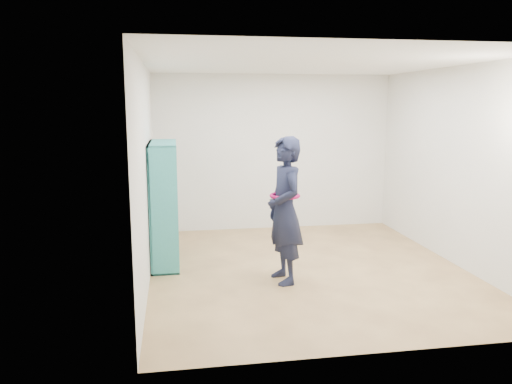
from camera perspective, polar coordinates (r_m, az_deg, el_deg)
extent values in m
plane|color=brown|center=(6.58, 5.88, -8.75)|extent=(4.50, 4.50, 0.00)
plane|color=white|center=(6.25, 6.32, 14.45)|extent=(4.50, 4.50, 0.00)
cube|color=silver|center=(6.07, -12.45, 2.11)|extent=(0.02, 4.50, 2.60)
cube|color=silver|center=(7.08, 21.91, 2.72)|extent=(0.02, 4.50, 2.60)
cube|color=silver|center=(8.46, 2.03, 4.51)|extent=(4.00, 0.02, 2.60)
cube|color=silver|center=(4.19, 14.29, -1.45)|extent=(4.00, 0.02, 2.60)
cube|color=teal|center=(6.20, -10.53, -2.27)|extent=(0.35, 0.03, 1.62)
cube|color=teal|center=(7.37, -10.37, -0.32)|extent=(0.35, 0.03, 1.62)
cube|color=teal|center=(6.98, -10.24, -7.64)|extent=(0.35, 1.21, 0.03)
cube|color=teal|center=(6.68, -10.66, 5.51)|extent=(0.35, 1.21, 0.03)
cube|color=teal|center=(6.79, -11.83, -1.25)|extent=(0.03, 1.21, 1.62)
cube|color=teal|center=(6.59, -10.47, -1.54)|extent=(0.33, 0.03, 1.57)
cube|color=teal|center=(6.97, -10.42, -0.91)|extent=(0.33, 0.03, 1.57)
cube|color=teal|center=(6.87, -10.34, -4.42)|extent=(0.33, 1.16, 0.03)
cube|color=teal|center=(6.78, -10.44, -1.21)|extent=(0.33, 1.16, 0.03)
cube|color=teal|center=(6.72, -10.55, 2.07)|extent=(0.33, 1.16, 0.03)
cube|color=beige|center=(6.58, -10.12, -8.11)|extent=(0.22, 0.14, 0.08)
cube|color=black|center=(6.40, -10.16, -4.14)|extent=(0.18, 0.16, 0.27)
cube|color=maroon|center=(6.31, -10.28, -0.59)|extent=(0.18, 0.16, 0.29)
cube|color=silver|center=(6.32, -10.44, 1.95)|extent=(0.22, 0.14, 0.06)
cube|color=navy|center=(6.87, -10.03, -6.48)|extent=(0.18, 0.16, 0.28)
cube|color=brown|center=(6.77, -10.13, -3.21)|extent=(0.18, 0.16, 0.30)
cube|color=#BFB28C|center=(6.76, -10.29, -0.76)|extent=(0.22, 0.14, 0.08)
cube|color=#26594C|center=(6.64, -10.34, 3.28)|extent=(0.18, 0.16, 0.27)
cube|color=beige|center=(7.24, -10.00, -5.55)|extent=(0.18, 0.16, 0.29)
cube|color=black|center=(7.22, -10.15, -3.25)|extent=(0.22, 0.14, 0.08)
cube|color=maroon|center=(7.08, -10.19, 0.42)|extent=(0.18, 0.16, 0.26)
cube|color=silver|center=(7.02, -10.29, 3.59)|extent=(0.18, 0.16, 0.26)
imported|color=black|center=(5.90, 3.29, -2.12)|extent=(0.51, 0.69, 1.74)
torus|color=#9A0B4B|center=(5.86, 3.31, -0.42)|extent=(0.41, 0.41, 0.04)
cube|color=silver|center=(5.90, 1.80, -0.96)|extent=(0.02, 0.08, 0.13)
cube|color=black|center=(5.90, 1.80, -0.96)|extent=(0.02, 0.08, 0.12)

